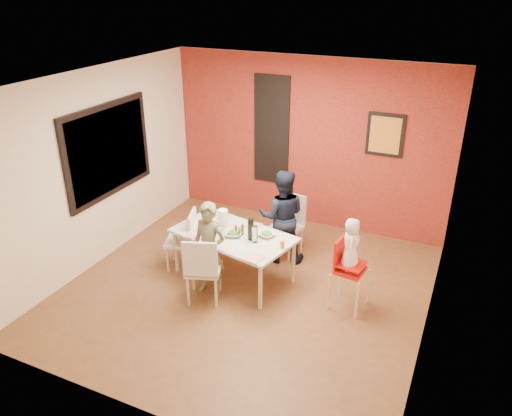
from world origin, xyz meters
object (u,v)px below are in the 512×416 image
at_px(wine_bottle, 251,229).
at_px(dining_table, 233,238).
at_px(paper_towel_roll, 223,220).
at_px(toddler, 351,244).
at_px(chair_far, 289,221).
at_px(child_near, 209,249).
at_px(chair_near, 202,267).
at_px(high_chair, 347,267).
at_px(chair_left, 186,237).
at_px(child_far, 282,216).

bearing_deg(wine_bottle, dining_table, 170.91).
bearing_deg(paper_towel_roll, dining_table, -15.18).
bearing_deg(toddler, chair_far, 35.15).
bearing_deg(toddler, child_near, 89.55).
bearing_deg(chair_near, high_chair, -177.90).
bearing_deg(wine_bottle, child_near, -133.61).
relative_size(chair_far, high_chair, 0.98).
xyz_separation_m(dining_table, wine_bottle, (0.28, -0.04, 0.21)).
bearing_deg(high_chair, chair_near, 119.80).
relative_size(child_near, toddler, 1.90).
bearing_deg(chair_left, paper_towel_roll, 80.71).
xyz_separation_m(chair_left, toddler, (2.29, 0.04, 0.40)).
relative_size(chair_left, wine_bottle, 2.89).
xyz_separation_m(chair_left, paper_towel_roll, (0.54, 0.10, 0.33)).
xyz_separation_m(dining_table, child_near, (-0.11, -0.45, 0.03)).
bearing_deg(chair_far, child_far, -82.77).
bearing_deg(paper_towel_roll, child_near, -82.85).
relative_size(wine_bottle, paper_towel_roll, 1.01).
relative_size(high_chair, child_near, 0.73).
height_order(child_near, toddler, child_near).
relative_size(toddler, wine_bottle, 2.24).
height_order(dining_table, chair_left, chair_left).
height_order(child_far, paper_towel_roll, child_far).
xyz_separation_m(chair_far, child_near, (-0.54, -1.40, 0.13)).
xyz_separation_m(child_near, paper_towel_roll, (-0.06, 0.50, 0.18)).
height_order(dining_table, child_near, child_near).
bearing_deg(paper_towel_roll, chair_far, 56.39).
xyz_separation_m(toddler, wine_bottle, (-1.30, -0.03, -0.07)).
xyz_separation_m(chair_left, child_near, (0.60, -0.40, 0.15)).
distance_m(child_far, wine_bottle, 0.77).
height_order(dining_table, high_chair, high_chair).
height_order(chair_far, child_near, child_near).
relative_size(chair_left, paper_towel_roll, 2.92).
distance_m(chair_far, child_far, 0.30).
relative_size(chair_near, paper_towel_roll, 3.12).
xyz_separation_m(chair_far, paper_towel_roll, (-0.60, -0.90, 0.30)).
distance_m(chair_far, paper_towel_roll, 1.12).
relative_size(child_near, paper_towel_roll, 4.29).
bearing_deg(paper_towel_roll, high_chair, -1.98).
distance_m(dining_table, child_far, 0.82).
xyz_separation_m(chair_far, wine_bottle, (-0.15, -0.99, 0.30)).
height_order(chair_near, high_chair, high_chair).
xyz_separation_m(dining_table, chair_far, (0.43, 0.95, -0.10)).
bearing_deg(dining_table, chair_left, -175.71).
bearing_deg(chair_near, wine_bottle, -139.49).
relative_size(chair_near, chair_left, 1.07).
height_order(chair_near, paper_towel_roll, paper_towel_roll).
relative_size(chair_left, high_chair, 0.93).
bearing_deg(high_chair, child_far, 65.12).
distance_m(chair_near, child_near, 0.27).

